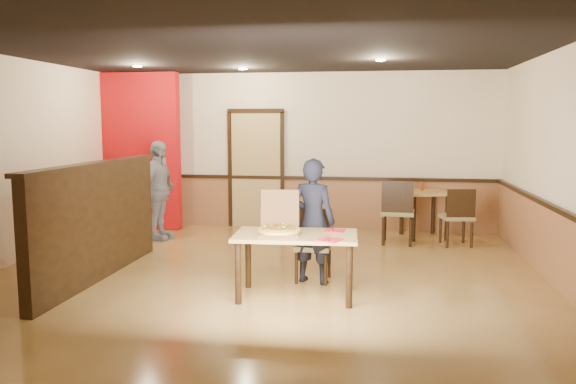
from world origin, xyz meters
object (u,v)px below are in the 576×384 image
object	(u,v)px
main_table	(296,243)
passerby	(158,190)
side_table	(424,202)
diner_chair	(314,242)
pizza_box	(279,228)
side_chair_right	(458,215)
condiment	(422,186)
side_chair_left	(398,210)
diner	(313,221)

from	to	relation	value
main_table	passerby	size ratio (longest dim) A/B	0.84
side_table	passerby	bearing A→B (deg)	-168.96
diner_chair	pizza_box	bearing A→B (deg)	-109.62
side_chair_right	side_table	size ratio (longest dim) A/B	1.01
condiment	side_chair_left	bearing A→B (deg)	-120.21
diner	condiment	distance (m)	3.36
side_chair_right	diner_chair	bearing A→B (deg)	37.22
side_chair_left	pizza_box	world-z (taller)	pizza_box
side_chair_right	side_table	bearing A→B (deg)	-63.31
pizza_box	side_table	bearing A→B (deg)	55.10
side_table	condiment	world-z (taller)	condiment
side_chair_right	diner	world-z (taller)	diner
diner_chair	side_chair_left	xyz separation A→B (m)	(1.08, 2.16, 0.09)
side_chair_left	main_table	bearing A→B (deg)	71.91
side_chair_left	pizza_box	xyz separation A→B (m)	(-1.38, -2.91, 0.21)
side_chair_right	pizza_box	distance (m)	3.73
main_table	diner_chair	size ratio (longest dim) A/B	1.59
diner_chair	pizza_box	distance (m)	0.87
main_table	pizza_box	xyz separation A→B (m)	(-0.18, -0.01, 0.17)
side_chair_left	pizza_box	size ratio (longest dim) A/B	1.83
pizza_box	side_chair_right	bearing A→B (deg)	44.34
diner_chair	side_chair_right	bearing A→B (deg)	49.65
side_table	diner	distance (m)	3.31
pizza_box	condiment	bearing A→B (deg)	56.19
passerby	condiment	size ratio (longest dim) A/B	11.40
main_table	diner_chair	bearing A→B (deg)	78.02
main_table	condiment	distance (m)	3.96
side_chair_right	pizza_box	bearing A→B (deg)	41.65
passerby	condiment	bearing A→B (deg)	-71.46
side_chair_right	passerby	world-z (taller)	passerby
main_table	pizza_box	size ratio (longest dim) A/B	2.45
diner_chair	side_table	bearing A→B (deg)	63.43
side_table	condiment	distance (m)	0.27
diner_chair	side_chair_right	size ratio (longest dim) A/B	0.94
diner	pizza_box	size ratio (longest dim) A/B	2.70
side_chair_right	condiment	bearing A→B (deg)	-64.33
main_table	side_chair_right	xyz separation A→B (m)	(2.12, 2.91, -0.11)
diner	passerby	size ratio (longest dim) A/B	0.93
diner	main_table	bearing A→B (deg)	93.83
diner	pizza_box	world-z (taller)	diner
diner_chair	diner	distance (m)	0.32
main_table	side_chair_right	bearing A→B (deg)	51.14
diner	condiment	world-z (taller)	diner
diner_chair	condiment	xyz separation A→B (m)	(1.49, 2.87, 0.38)
side_table	passerby	distance (m)	4.40
side_chair_right	passerby	bearing A→B (deg)	-7.44
main_table	side_table	xyz separation A→B (m)	(1.66, 3.53, -0.01)
side_table	pizza_box	xyz separation A→B (m)	(-1.84, -3.54, 0.17)
diner_chair	passerby	world-z (taller)	passerby
diner	condiment	xyz separation A→B (m)	(1.49, 3.01, 0.10)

